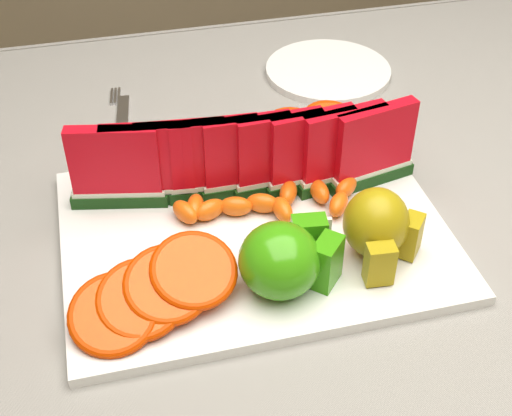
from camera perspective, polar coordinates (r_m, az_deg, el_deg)
The scene contains 11 objects.
table at distance 0.85m, azimuth 6.18°, elevation -6.72°, with size 1.40×0.90×0.75m.
tablecloth at distance 0.81m, azimuth 6.48°, elevation -3.66°, with size 1.53×1.03×0.20m.
platter at distance 0.76m, azimuth -0.12°, elevation -2.05°, with size 0.40×0.30×0.01m.
apple_cluster at distance 0.67m, azimuth 2.44°, elevation -4.08°, with size 0.12×0.10×0.07m.
pear_cluster at distance 0.71m, azimuth 9.76°, elevation -1.42°, with size 0.09×0.09×0.07m.
side_plate at distance 1.05m, azimuth 5.78°, elevation 10.87°, with size 0.23×0.23×0.01m.
fork at distance 0.94m, azimuth -10.73°, elevation 6.34°, with size 0.04×0.20×0.00m.
watermelon_row at distance 0.77m, azimuth -0.70°, elevation 3.97°, with size 0.39×0.07×0.10m.
orange_fan_front at distance 0.66m, azimuth -8.14°, elevation -6.65°, with size 0.18×0.12×0.05m.
orange_fan_back at distance 0.84m, azimuth -1.58°, elevation 5.06°, with size 0.34×0.11×0.05m.
tangerine_segments at distance 0.77m, azimuth 0.88°, elevation 0.47°, with size 0.22×0.07×0.02m.
Camera 1 is at (-0.23, -0.54, 1.27)m, focal length 50.00 mm.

